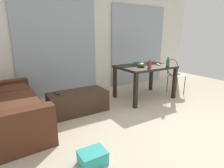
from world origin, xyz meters
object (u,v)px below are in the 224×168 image
couch (8,110)px  book_stack (139,64)px  coffee_table (78,102)px  wire_chair (175,72)px  tv_remote_primary (57,93)px  bottle_near (168,63)px  scissors (145,63)px  shoebox (93,158)px  craft_table (145,70)px  tv_remote_on_table (158,65)px  bottle_far (150,64)px  bowl (141,65)px

couch → book_stack: bearing=2.6°
coffee_table → wire_chair: (2.46, -0.19, 0.35)m
couch → tv_remote_primary: bearing=6.2°
wire_chair → bottle_near: bottle_near is taller
scissors → shoebox: bearing=-142.6°
coffee_table → tv_remote_primary: tv_remote_primary is taller
craft_table → tv_remote_on_table: 0.35m
couch → bottle_far: size_ratio=10.86×
bottle_far → coffee_table: bearing=167.6°
craft_table → tv_remote_on_table: size_ratio=7.06×
book_stack → tv_remote_on_table: size_ratio=1.71×
bottle_near → tv_remote_on_table: bearing=94.6°
tv_remote_primary → bowl: bearing=-14.6°
craft_table → tv_remote_on_table: tv_remote_on_table is taller
coffee_table → bottle_near: bearing=-11.6°
bottle_far → shoebox: size_ratio=0.58×
coffee_table → bowl: (1.43, -0.13, 0.61)m
bowl → tv_remote_primary: (-1.79, 0.21, -0.40)m
tv_remote_primary → shoebox: bearing=-99.4°
wire_chair → coffee_table: bearing=175.6°
bottle_near → tv_remote_on_table: (-0.02, 0.26, -0.07)m
craft_table → tv_remote_primary: size_ratio=7.98×
bottle_near → coffee_table: bearing=168.4°
couch → wire_chair: (3.63, -0.18, 0.25)m
coffee_table → scissors: scissors is taller
couch → book_stack: book_stack is taller
craft_table → bottle_near: bearing=-47.2°
couch → tv_remote_on_table: 3.14m
bottle_near → bowl: size_ratio=1.24×
bottle_near → bottle_far: bearing=171.0°
bottle_far → shoebox: bottle_far is taller
wire_chair → bowl: wire_chair is taller
scissors → shoebox: 2.97m
scissors → tv_remote_primary: (-2.25, -0.18, -0.36)m
bowl → tv_remote_primary: size_ratio=1.11×
bowl → scissors: 0.60m
coffee_table → wire_chair: bearing=-4.4°
craft_table → bowl: size_ratio=7.20×
coffee_table → bowl: 1.56m
craft_table → bottle_near: 0.52m
craft_table → tv_remote_primary: craft_table is taller
tv_remote_primary → shoebox: 1.61m
bottle_near → tv_remote_primary: bottle_near is taller
wire_chair → couch: bearing=177.1°
bowl → shoebox: 2.40m
bowl → scissors: bowl is taller
bottle_far → bottle_near: bearing=-9.0°
couch → bowl: bearing=-2.8°
craft_table → wire_chair: bearing=-9.8°
craft_table → scissors: scissors is taller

